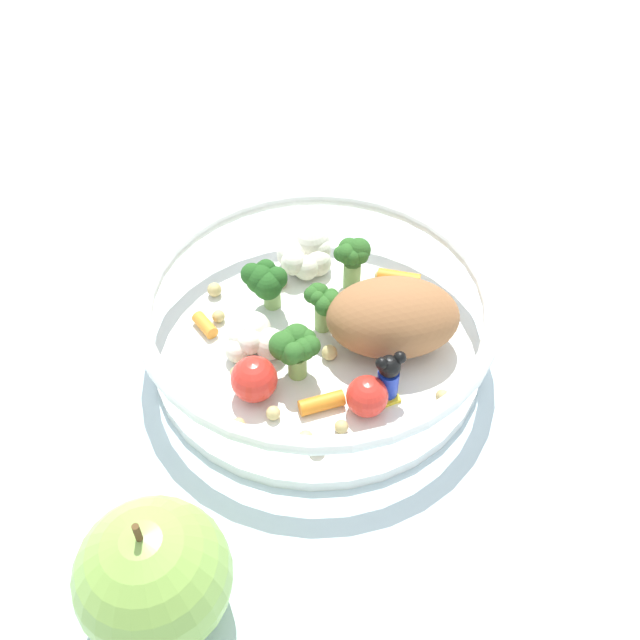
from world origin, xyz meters
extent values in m
plane|color=silver|center=(0.00, 0.00, 0.00)|extent=(2.40, 2.40, 0.00)
cylinder|color=white|center=(0.00, 0.01, 0.01)|extent=(0.24, 0.24, 0.01)
torus|color=white|center=(0.00, 0.01, 0.05)|extent=(0.25, 0.25, 0.01)
ellipsoid|color=#9E663D|center=(-0.04, 0.05, 0.04)|extent=(0.11, 0.11, 0.05)
cylinder|color=#8EB766|center=(0.00, -0.04, 0.02)|extent=(0.01, 0.01, 0.02)
sphere|color=#23561E|center=(0.01, -0.04, 0.04)|extent=(0.02, 0.02, 0.02)
sphere|color=#23561E|center=(0.01, -0.03, 0.04)|extent=(0.02, 0.02, 0.02)
sphere|color=#23561E|center=(0.00, -0.03, 0.04)|extent=(0.02, 0.02, 0.02)
sphere|color=#23561E|center=(0.00, -0.03, 0.04)|extent=(0.02, 0.02, 0.02)
sphere|color=#23561E|center=(0.00, -0.04, 0.04)|extent=(0.02, 0.02, 0.02)
sphere|color=#23561E|center=(0.00, -0.04, 0.04)|extent=(0.01, 0.01, 0.01)
sphere|color=#23561E|center=(0.00, -0.04, 0.04)|extent=(0.02, 0.02, 0.02)
sphere|color=#23561E|center=(0.01, -0.05, 0.04)|extent=(0.02, 0.02, 0.02)
cylinder|color=#7FAD5B|center=(0.03, 0.03, 0.02)|extent=(0.01, 0.01, 0.02)
sphere|color=#2D6023|center=(0.04, 0.03, 0.04)|extent=(0.02, 0.02, 0.02)
sphere|color=#2D6023|center=(0.04, 0.03, 0.04)|extent=(0.01, 0.01, 0.01)
sphere|color=#2D6023|center=(0.03, 0.03, 0.04)|extent=(0.02, 0.02, 0.02)
sphere|color=#2D6023|center=(0.03, 0.03, 0.04)|extent=(0.01, 0.01, 0.01)
sphere|color=#2D6023|center=(0.02, 0.03, 0.04)|extent=(0.02, 0.02, 0.02)
sphere|color=#2D6023|center=(0.03, 0.02, 0.04)|extent=(0.02, 0.02, 0.02)
sphere|color=#2D6023|center=(0.03, 0.02, 0.04)|extent=(0.02, 0.02, 0.02)
sphere|color=#2D6023|center=(0.04, 0.02, 0.04)|extent=(0.02, 0.02, 0.02)
cylinder|color=#7FAD5B|center=(-0.06, -0.01, 0.02)|extent=(0.01, 0.01, 0.02)
sphere|color=#2D6023|center=(-0.05, -0.01, 0.05)|extent=(0.02, 0.02, 0.02)
sphere|color=#2D6023|center=(-0.06, -0.01, 0.05)|extent=(0.01, 0.01, 0.01)
sphere|color=#2D6023|center=(-0.06, -0.01, 0.05)|extent=(0.01, 0.01, 0.01)
sphere|color=#2D6023|center=(-0.06, -0.01, 0.05)|extent=(0.02, 0.02, 0.02)
sphere|color=#2D6023|center=(-0.06, -0.01, 0.05)|extent=(0.01, 0.01, 0.01)
sphere|color=#2D6023|center=(-0.06, -0.02, 0.04)|extent=(0.02, 0.02, 0.02)
sphere|color=#2D6023|center=(-0.06, -0.02, 0.04)|extent=(0.01, 0.01, 0.01)
cylinder|color=#8EB766|center=(-0.01, 0.01, 0.02)|extent=(0.01, 0.01, 0.02)
sphere|color=#2D6023|center=(-0.01, 0.01, 0.04)|extent=(0.01, 0.01, 0.01)
sphere|color=#2D6023|center=(-0.01, 0.01, 0.04)|extent=(0.02, 0.02, 0.02)
sphere|color=#2D6023|center=(-0.01, 0.01, 0.04)|extent=(0.02, 0.02, 0.02)
sphere|color=#2D6023|center=(-0.02, 0.01, 0.04)|extent=(0.01, 0.01, 0.01)
sphere|color=#2D6023|center=(-0.02, 0.00, 0.04)|extent=(0.01, 0.01, 0.01)
sphere|color=#2D6023|center=(-0.01, 0.00, 0.04)|extent=(0.02, 0.02, 0.02)
sphere|color=#2D6023|center=(-0.01, 0.00, 0.04)|extent=(0.01, 0.01, 0.01)
sphere|color=silver|center=(0.05, -0.01, 0.02)|extent=(0.02, 0.02, 0.02)
sphere|color=silver|center=(0.05, -0.01, 0.03)|extent=(0.02, 0.02, 0.02)
sphere|color=silver|center=(0.03, 0.00, 0.02)|extent=(0.02, 0.02, 0.02)
sphere|color=silver|center=(0.04, -0.02, 0.02)|extent=(0.03, 0.03, 0.03)
sphere|color=silver|center=(0.05, -0.02, 0.02)|extent=(0.02, 0.02, 0.02)
sphere|color=silver|center=(-0.03, -0.05, 0.03)|extent=(0.02, 0.02, 0.02)
sphere|color=silver|center=(-0.04, -0.04, 0.02)|extent=(0.02, 0.02, 0.02)
sphere|color=silver|center=(-0.05, -0.04, 0.02)|extent=(0.02, 0.02, 0.02)
sphere|color=silver|center=(-0.06, -0.05, 0.03)|extent=(0.02, 0.02, 0.02)
sphere|color=silver|center=(-0.06, -0.06, 0.03)|extent=(0.03, 0.03, 0.03)
sphere|color=silver|center=(-0.05, -0.06, 0.02)|extent=(0.03, 0.03, 0.03)
sphere|color=silver|center=(-0.04, -0.06, 0.02)|extent=(0.02, 0.02, 0.02)
cube|color=yellow|center=(0.00, 0.08, 0.01)|extent=(0.02, 0.02, 0.00)
cylinder|color=#1933B2|center=(0.00, 0.08, 0.02)|extent=(0.02, 0.02, 0.02)
sphere|color=black|center=(0.00, 0.08, 0.04)|extent=(0.02, 0.02, 0.02)
sphere|color=black|center=(0.01, 0.08, 0.05)|extent=(0.01, 0.01, 0.01)
sphere|color=black|center=(-0.01, 0.09, 0.05)|extent=(0.01, 0.01, 0.01)
cylinder|color=orange|center=(0.05, -0.05, 0.02)|extent=(0.01, 0.02, 0.01)
cylinder|color=orange|center=(-0.09, 0.01, 0.02)|extent=(0.03, 0.04, 0.01)
cylinder|color=orange|center=(0.04, 0.06, 0.02)|extent=(0.03, 0.02, 0.01)
sphere|color=red|center=(0.02, 0.08, 0.02)|extent=(0.03, 0.03, 0.03)
sphere|color=red|center=(0.07, 0.02, 0.03)|extent=(0.03, 0.03, 0.03)
sphere|color=#D1B775|center=(0.07, 0.04, 0.02)|extent=(0.01, 0.01, 0.01)
sphere|color=tan|center=(-0.03, -0.02, 0.02)|extent=(0.01, 0.01, 0.01)
sphere|color=#D1B775|center=(0.01, 0.03, 0.02)|extent=(0.01, 0.01, 0.01)
sphere|color=#D1B775|center=(0.07, 0.08, 0.02)|extent=(0.01, 0.01, 0.01)
sphere|color=#D1B775|center=(0.07, 0.07, 0.02)|extent=(0.01, 0.01, 0.01)
sphere|color=#D1B775|center=(-0.02, -0.05, 0.02)|extent=(0.01, 0.01, 0.01)
sphere|color=#D1B775|center=(-0.09, 0.04, 0.02)|extent=(0.01, 0.01, 0.01)
sphere|color=tan|center=(-0.02, 0.11, 0.01)|extent=(0.01, 0.01, 0.01)
sphere|color=tan|center=(0.09, 0.04, 0.01)|extent=(0.01, 0.01, 0.01)
sphere|color=tan|center=(0.04, -0.05, 0.02)|extent=(0.01, 0.01, 0.01)
sphere|color=tan|center=(-0.08, 0.00, 0.02)|extent=(0.01, 0.01, 0.01)
sphere|color=tan|center=(0.03, -0.08, 0.02)|extent=(0.01, 0.01, 0.01)
sphere|color=tan|center=(0.04, 0.08, 0.01)|extent=(0.01, 0.01, 0.01)
sphere|color=tan|center=(0.07, 0.00, 0.01)|extent=(0.01, 0.01, 0.01)
sphere|color=#8CB74C|center=(0.20, 0.10, 0.04)|extent=(0.08, 0.08, 0.08)
cylinder|color=brown|center=(0.20, 0.10, 0.09)|extent=(0.00, 0.00, 0.01)
camera|label=1|loc=(0.25, 0.28, 0.41)|focal=40.65mm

